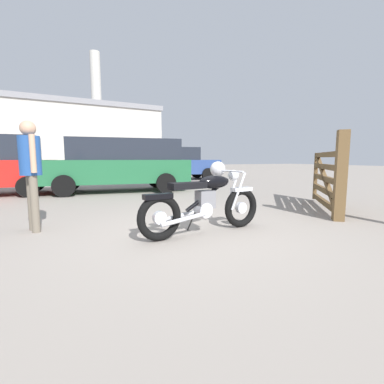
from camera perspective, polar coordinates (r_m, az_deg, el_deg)
ground_plane at (r=4.21m, az=-0.47°, el=-8.27°), size 80.00×80.00×0.00m
vintage_motorcycle at (r=4.08m, az=2.98°, el=-1.72°), size 2.08×0.73×1.07m
timber_gate at (r=6.39m, az=26.56°, el=2.63°), size 1.67×2.08×1.60m
bystander at (r=4.76m, az=-30.63°, el=4.94°), size 0.30×0.44×1.66m
blue_hatchback_right at (r=17.42m, az=-11.02°, el=6.27°), size 4.07×2.18×1.78m
dark_sedan_left at (r=14.33m, az=-3.02°, el=5.93°), size 4.35×2.23×1.67m
pale_sedan_back at (r=9.48m, az=-14.91°, el=5.77°), size 4.86×2.34×1.74m
industrial_building at (r=33.02m, az=-29.32°, el=10.17°), size 24.89×11.45×12.77m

